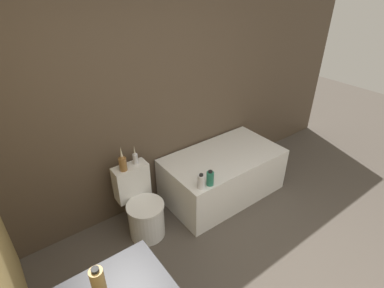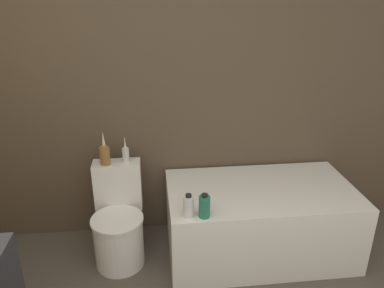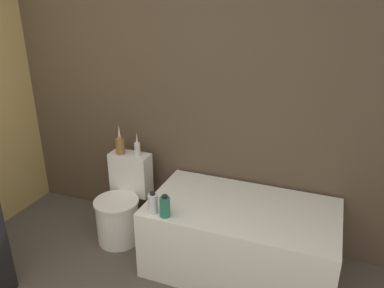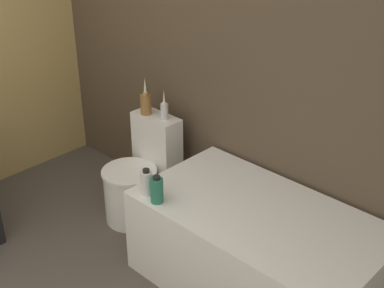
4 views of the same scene
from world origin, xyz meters
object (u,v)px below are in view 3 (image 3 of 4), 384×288
bathtub (241,237)px  toilet (122,206)px  shampoo_bottle_short (165,207)px  vase_gold (120,144)px  vase_silver (137,147)px  shampoo_bottle_tall (153,203)px

bathtub → toilet: 1.09m
toilet → shampoo_bottle_short: bearing=-31.5°
vase_gold → vase_silver: vase_gold is taller
vase_gold → shampoo_bottle_short: size_ratio=1.56×
shampoo_bottle_short → shampoo_bottle_tall: bearing=171.6°
toilet → shampoo_bottle_tall: size_ratio=4.37×
vase_gold → shampoo_bottle_short: 0.88m
shampoo_bottle_tall → shampoo_bottle_short: bearing=-8.4°
shampoo_bottle_tall → shampoo_bottle_short: size_ratio=0.98×
toilet → vase_gold: bearing=114.8°
bathtub → vase_silver: vase_silver is taller
toilet → vase_silver: bearing=68.8°
vase_gold → vase_silver: size_ratio=1.26×
shampoo_bottle_short → vase_gold: bearing=141.8°
toilet → vase_silver: size_ratio=3.45×
vase_silver → shampoo_bottle_tall: size_ratio=1.27×
vase_gold → vase_silver: bearing=11.9°
toilet → vase_silver: (0.08, 0.20, 0.50)m
toilet → shampoo_bottle_short: 0.79m
vase_gold → shampoo_bottle_short: bearing=-38.2°
bathtub → vase_gold: size_ratio=5.33×
toilet → shampoo_bottle_short: size_ratio=4.28×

